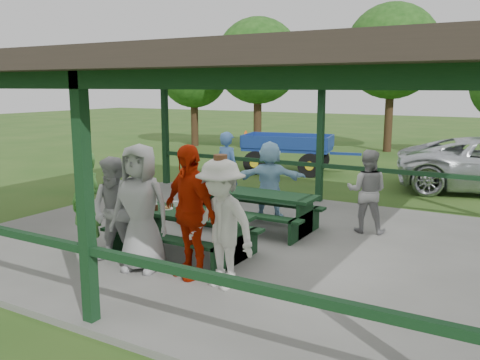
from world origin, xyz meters
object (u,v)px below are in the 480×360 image
Objects in this scene: picnic_table_near at (183,227)px; contestant_grey_left at (116,211)px; spectator_lblue at (270,180)px; spectator_grey at (367,191)px; spectator_blue at (228,169)px; contestant_red at (189,211)px; contestant_white_fedora at (221,224)px; contestant_grey_mid at (140,208)px; picnic_table_far at (250,205)px; farm_trailer at (288,152)px; contestant_green at (87,204)px.

contestant_grey_left is (-0.63, -0.92, 0.40)m from picnic_table_near.
spectator_grey is (2.13, -0.00, -0.03)m from spectator_lblue.
spectator_lblue is 0.94× the size of spectator_blue.
contestant_red is 4.00m from spectator_grey.
contestant_red is 1.05× the size of contestant_white_fedora.
contestant_grey_mid is at bearing -147.67° from contestant_red.
contestant_grey_mid is 1.17× the size of spectator_lblue.
picnic_table_near is 1.16m from contestant_red.
contestant_grey_mid is (-0.30, -2.93, 0.51)m from picnic_table_far.
picnic_table_far is 1.98m from spectator_blue.
spectator_lblue is at bearing 119.30° from contestant_white_fedora.
farm_trailer is (-1.58, 9.98, -0.28)m from contestant_grey_left.
contestant_white_fedora is at bearing 65.72° from spectator_grey.
picnic_table_near is 1.66m from contestant_green.
spectator_grey is (0.98, 3.80, -0.12)m from contestant_white_fedora.
contestant_green is at bearing 161.55° from contestant_grey_mid.
picnic_table_far is at bearing 120.00° from contestant_red.
picnic_table_far is at bearing 62.46° from contestant_grey_left.
spectator_grey is (3.72, 3.70, -0.07)m from contestant_green.
contestant_grey_mid is (0.53, -0.01, 0.12)m from contestant_grey_left.
picnic_table_near is 1.39× the size of contestant_green.
spectator_blue is (-1.36, 0.48, 0.05)m from spectator_lblue.
farm_trailer reaches higher than picnic_table_near.
contestant_grey_left reaches higher than picnic_table_near.
contestant_red reaches higher than contestant_grey_left.
contestant_grey_left is at bearing -92.42° from farm_trailer.
contestant_grey_mid reaches higher than contestant_grey_left.
contestant_grey_left is 0.88× the size of contestant_grey_mid.
contestant_grey_left is 0.98× the size of spectator_blue.
contestant_white_fedora is at bearing -11.30° from contestant_grey_left.
picnic_table_far is (0.20, 2.00, 0.01)m from picnic_table_near.
picnic_table_near is 1.41× the size of contestant_grey_left.
spectator_grey is at bearing 51.26° from picnic_table_near.
contestant_grey_mid is at bearing -166.60° from contestant_white_fedora.
spectator_grey is at bearing -65.12° from farm_trailer.
contestant_green reaches higher than picnic_table_near.
spectator_grey is at bearing 40.59° from contestant_grey_left.
picnic_table_near is at bearing -95.73° from picnic_table_far.
contestant_grey_mid reaches higher than spectator_lblue.
spectator_grey is at bearing 22.82° from picnic_table_far.
picnic_table_near is at bearing 33.54° from contestant_green.
contestant_green is 4.03m from spectator_lblue.
spectator_blue is (-0.53, 4.30, 0.02)m from contestant_grey_left.
contestant_red is at bearing -79.89° from picnic_table_far.
contestant_grey_mid is at bearing -2.00° from contestant_green.
contestant_red reaches higher than picnic_table_far.
contestant_grey_mid reaches higher than contestant_green.
spectator_lblue is at bearing -9.96° from spectator_grey.
contestant_green is at bearing -150.09° from picnic_table_near.
spectator_grey is at bearing -173.89° from spectator_blue.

